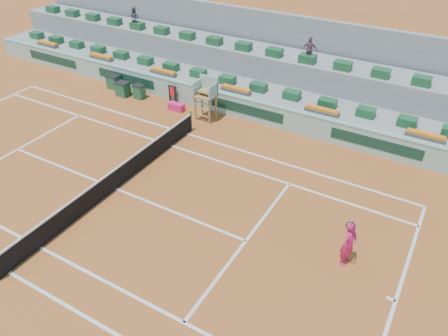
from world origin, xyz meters
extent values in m
plane|color=brown|center=(0.00, 0.00, 0.00)|extent=(90.00, 90.00, 0.00)
cube|color=gray|center=(0.00, 10.70, 0.60)|extent=(36.00, 4.00, 1.20)
cube|color=gray|center=(0.00, 12.30, 1.30)|extent=(36.00, 2.40, 2.60)
cube|color=gray|center=(0.00, 13.90, 2.20)|extent=(36.00, 0.40, 4.40)
cube|color=#DF1D5F|center=(-2.03, 7.43, 0.21)|extent=(0.94, 0.42, 0.42)
imported|color=#535361|center=(-8.17, 11.70, 3.31)|extent=(0.72, 0.58, 1.42)
imported|color=#6D4957|center=(4.02, 11.83, 3.29)|extent=(0.84, 0.41, 1.38)
cube|color=silver|center=(11.88, 0.00, 0.01)|extent=(0.12, 10.97, 0.01)
cube|color=silver|center=(0.00, -5.49, 0.01)|extent=(23.77, 0.12, 0.01)
cube|color=silver|center=(0.00, 5.49, 0.01)|extent=(23.77, 0.12, 0.01)
cube|color=silver|center=(0.00, -4.12, 0.01)|extent=(23.77, 0.12, 0.01)
cube|color=silver|center=(0.00, 4.12, 0.01)|extent=(23.77, 0.12, 0.01)
cube|color=silver|center=(-6.40, 0.00, 0.01)|extent=(0.12, 8.23, 0.01)
cube|color=silver|center=(6.40, 0.00, 0.01)|extent=(0.12, 8.23, 0.01)
cube|color=silver|center=(0.00, 0.00, 0.01)|extent=(12.80, 0.12, 0.01)
cube|color=silver|center=(11.73, 0.00, 0.01)|extent=(0.30, 0.12, 0.01)
cube|color=black|center=(0.00, 0.00, 0.46)|extent=(0.03, 11.87, 0.92)
cube|color=silver|center=(0.00, 0.00, 0.95)|extent=(0.06, 11.87, 0.07)
cylinder|color=#1D4432|center=(0.00, 5.94, 0.55)|extent=(0.10, 0.10, 1.10)
cube|color=#90B5A5|center=(0.00, 8.50, 0.60)|extent=(36.00, 0.30, 1.20)
cube|color=#769E90|center=(0.00, 8.50, 1.23)|extent=(36.00, 0.34, 0.06)
cube|color=#123326|center=(-13.00, 8.34, 0.65)|extent=(4.40, 0.02, 0.56)
cube|color=#123326|center=(-6.50, 8.34, 0.65)|extent=(4.40, 0.02, 0.56)
cube|color=#123326|center=(2.00, 8.34, 0.65)|extent=(4.40, 0.02, 0.56)
cube|color=#123326|center=(9.00, 8.34, 0.65)|extent=(4.40, 0.02, 0.56)
cube|color=olive|center=(-0.45, 7.05, 0.68)|extent=(0.08, 0.08, 1.35)
cube|color=olive|center=(0.45, 7.05, 0.68)|extent=(0.08, 0.08, 1.35)
cube|color=olive|center=(-0.45, 7.75, 0.68)|extent=(0.08, 0.08, 1.35)
cube|color=olive|center=(0.45, 7.75, 0.68)|extent=(0.08, 0.08, 1.35)
cube|color=olive|center=(0.00, 7.40, 1.39)|extent=(1.10, 0.90, 0.08)
cube|color=#90B5A5|center=(0.00, 7.78, 1.90)|extent=(1.10, 0.08, 1.00)
cube|color=#90B5A5|center=(-0.52, 7.40, 1.75)|extent=(0.06, 0.90, 0.80)
cube|color=#90B5A5|center=(0.52, 7.40, 1.75)|extent=(0.06, 0.90, 0.80)
cube|color=olive|center=(0.00, 7.50, 1.63)|extent=(0.80, 0.60, 0.08)
cube|color=olive|center=(0.00, 7.05, 0.35)|extent=(0.90, 0.08, 0.06)
cube|color=olive|center=(0.00, 7.05, 0.75)|extent=(0.90, 0.08, 0.06)
cube|color=olive|center=(0.00, 7.05, 1.10)|extent=(0.90, 0.08, 0.06)
cube|color=#194C2A|center=(-16.00, 9.80, 1.42)|extent=(0.90, 0.60, 0.44)
cube|color=#194C2A|center=(-14.00, 9.80, 1.42)|extent=(0.90, 0.60, 0.44)
cube|color=#194C2A|center=(-12.00, 9.80, 1.42)|extent=(0.90, 0.60, 0.44)
cube|color=#194C2A|center=(-10.00, 9.80, 1.42)|extent=(0.90, 0.60, 0.44)
cube|color=#194C2A|center=(-8.00, 9.80, 1.42)|extent=(0.90, 0.60, 0.44)
cube|color=#194C2A|center=(-6.00, 9.80, 1.42)|extent=(0.90, 0.60, 0.44)
cube|color=#194C2A|center=(-4.00, 9.80, 1.42)|extent=(0.90, 0.60, 0.44)
cube|color=#194C2A|center=(-2.00, 9.80, 1.42)|extent=(0.90, 0.60, 0.44)
cube|color=#194C2A|center=(0.00, 9.80, 1.42)|extent=(0.90, 0.60, 0.44)
cube|color=#194C2A|center=(2.00, 9.80, 1.42)|extent=(0.90, 0.60, 0.44)
cube|color=#194C2A|center=(4.00, 9.80, 1.42)|extent=(0.90, 0.60, 0.44)
cube|color=#194C2A|center=(6.00, 9.80, 1.42)|extent=(0.90, 0.60, 0.44)
cube|color=#194C2A|center=(8.00, 9.80, 1.42)|extent=(0.90, 0.60, 0.44)
cube|color=#194C2A|center=(10.00, 9.80, 1.42)|extent=(0.90, 0.60, 0.44)
cube|color=#194C2A|center=(-16.00, 11.70, 2.82)|extent=(0.90, 0.60, 0.44)
cube|color=#194C2A|center=(-14.00, 11.70, 2.82)|extent=(0.90, 0.60, 0.44)
cube|color=#194C2A|center=(-12.00, 11.70, 2.82)|extent=(0.90, 0.60, 0.44)
cube|color=#194C2A|center=(-10.00, 11.70, 2.82)|extent=(0.90, 0.60, 0.44)
cube|color=#194C2A|center=(-8.00, 11.70, 2.82)|extent=(0.90, 0.60, 0.44)
cube|color=#194C2A|center=(-6.00, 11.70, 2.82)|extent=(0.90, 0.60, 0.44)
cube|color=#194C2A|center=(-4.00, 11.70, 2.82)|extent=(0.90, 0.60, 0.44)
cube|color=#194C2A|center=(-2.00, 11.70, 2.82)|extent=(0.90, 0.60, 0.44)
cube|color=#194C2A|center=(0.00, 11.70, 2.82)|extent=(0.90, 0.60, 0.44)
cube|color=#194C2A|center=(2.00, 11.70, 2.82)|extent=(0.90, 0.60, 0.44)
cube|color=#194C2A|center=(4.00, 11.70, 2.82)|extent=(0.90, 0.60, 0.44)
cube|color=#194C2A|center=(6.00, 11.70, 2.82)|extent=(0.90, 0.60, 0.44)
cube|color=#194C2A|center=(8.00, 11.70, 2.82)|extent=(0.90, 0.60, 0.44)
cube|color=#194C2A|center=(10.00, 11.70, 2.82)|extent=(0.90, 0.60, 0.44)
cube|color=#484848|center=(-14.00, 9.00, 1.28)|extent=(1.80, 0.36, 0.16)
cube|color=orange|center=(-14.00, 9.00, 1.42)|extent=(1.70, 0.32, 0.12)
cube|color=#484848|center=(-9.00, 9.00, 1.28)|extent=(1.80, 0.36, 0.16)
cube|color=orange|center=(-9.00, 9.00, 1.42)|extent=(1.70, 0.32, 0.12)
cube|color=#484848|center=(-4.00, 9.00, 1.28)|extent=(1.80, 0.36, 0.16)
cube|color=orange|center=(-4.00, 9.00, 1.42)|extent=(1.70, 0.32, 0.12)
cube|color=#484848|center=(1.00, 9.00, 1.28)|extent=(1.80, 0.36, 0.16)
cube|color=orange|center=(1.00, 9.00, 1.42)|extent=(1.70, 0.32, 0.12)
cube|color=#484848|center=(6.00, 9.00, 1.28)|extent=(1.80, 0.36, 0.16)
cube|color=orange|center=(6.00, 9.00, 1.42)|extent=(1.70, 0.32, 0.12)
cube|color=#484848|center=(11.00, 9.00, 1.28)|extent=(1.80, 0.36, 0.16)
cube|color=orange|center=(11.00, 9.00, 1.42)|extent=(1.70, 0.32, 0.12)
cube|color=#194B2F|center=(-4.86, 7.61, 0.40)|extent=(0.60, 0.51, 0.80)
cube|color=black|center=(-4.86, 7.61, 0.82)|extent=(0.64, 0.55, 0.04)
cube|color=#194B2F|center=(-5.95, 7.40, 0.40)|extent=(0.74, 0.63, 0.80)
cube|color=black|center=(-5.95, 7.40, 0.82)|extent=(0.78, 0.67, 0.04)
cube|color=#194B2F|center=(-7.16, 7.96, 0.40)|extent=(0.75, 0.64, 0.80)
cube|color=black|center=(-7.16, 7.96, 0.82)|extent=(0.79, 0.69, 0.04)
cube|color=black|center=(-3.01, 8.20, 0.50)|extent=(0.09, 0.09, 1.00)
cube|color=black|center=(-2.61, 8.20, 0.50)|extent=(0.09, 0.09, 1.00)
cube|color=black|center=(-2.81, 8.20, 1.00)|extent=(0.56, 0.08, 0.06)
cube|color=red|center=(-2.81, 8.18, 0.70)|extent=(0.41, 0.04, 0.56)
imported|color=#DF1D5F|center=(9.94, 0.84, 0.92)|extent=(0.59, 0.76, 1.84)
cylinder|color=black|center=(9.94, 0.54, 2.05)|extent=(0.03, 0.35, 0.09)
torus|color=black|center=(9.94, 0.32, 2.12)|extent=(0.31, 0.08, 0.31)
camera|label=1|loc=(11.65, -10.69, 11.63)|focal=35.00mm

